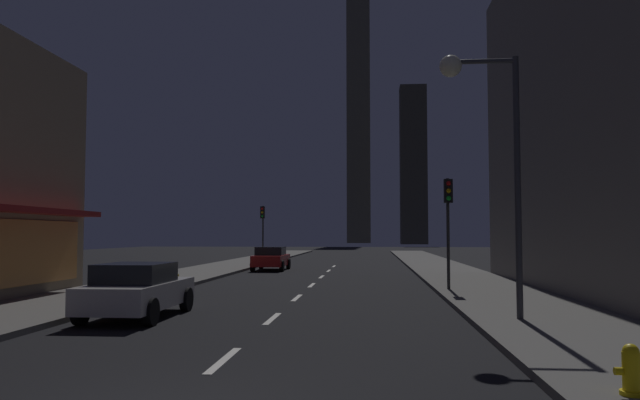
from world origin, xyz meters
The scene contains 13 objects.
ground_plane centered at (0.00, 32.00, -0.05)m, with size 78.00×136.00×0.10m, color black.
sidewalk_right centered at (7.00, 32.00, 0.07)m, with size 4.00×76.00×0.15m, color #605E59.
sidewalk_left centered at (-7.00, 32.00, 0.07)m, with size 4.00×76.00×0.15m, color #605E59.
lane_marking_center centered at (0.00, 16.20, 0.01)m, with size 0.16×38.60×0.01m.
skyscraper_distant_tall centered at (-0.62, 151.53, 39.31)m, with size 6.10×8.69×78.62m, color brown.
skyscraper_distant_mid centered at (12.28, 131.33, 18.18)m, with size 6.02×5.24×36.36m, color #3D3A2E.
car_parked_near centered at (-3.60, 8.27, 0.74)m, with size 1.98×4.24×1.45m.
car_parked_far centered at (-3.60, 29.62, 0.74)m, with size 1.98×4.24×1.45m.
fire_hydrant_yellow_near centered at (5.90, 0.84, 0.45)m, with size 0.42×0.30×0.65m.
fire_hydrant_far_left centered at (-5.90, 18.10, 0.45)m, with size 0.42×0.30×0.65m.
traffic_light_near_right centered at (5.50, 15.81, 3.19)m, with size 0.32×0.48×4.20m.
traffic_light_far_left centered at (-5.50, 37.08, 3.19)m, with size 0.32×0.48×4.20m.
street_lamp_right centered at (5.38, 7.88, 5.07)m, with size 1.96×0.56×6.58m.
Camera 1 is at (2.59, -7.29, 2.21)m, focal length 33.77 mm.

